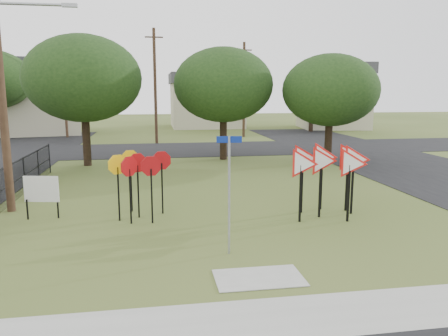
# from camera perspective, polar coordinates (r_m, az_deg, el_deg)

# --- Properties ---
(ground) EXTENTS (140.00, 140.00, 0.00)m
(ground) POSITION_cam_1_polar(r_m,az_deg,el_deg) (12.41, 1.90, -9.71)
(ground) COLOR #40521E
(sidewalk) EXTENTS (30.00, 1.60, 0.02)m
(sidewalk) POSITION_cam_1_polar(r_m,az_deg,el_deg) (8.68, 7.58, -18.87)
(sidewalk) COLOR #96988F
(sidewalk) RESTS_ON ground
(street_right) EXTENTS (8.00, 50.00, 0.02)m
(street_right) POSITION_cam_1_polar(r_m,az_deg,el_deg) (26.11, 24.04, -0.06)
(street_right) COLOR black
(street_right) RESTS_ON ground
(street_far) EXTENTS (60.00, 8.00, 0.02)m
(street_far) POSITION_cam_1_polar(r_m,az_deg,el_deg) (31.81, -5.09, 2.45)
(street_far) COLOR black
(street_far) RESTS_ON ground
(curb_pad) EXTENTS (2.00, 1.20, 0.02)m
(curb_pad) POSITION_cam_1_polar(r_m,az_deg,el_deg) (10.23, 4.59, -14.13)
(curb_pad) COLOR #96988F
(curb_pad) RESTS_ON ground
(street_name_sign) EXTENTS (0.63, 0.10, 3.08)m
(street_name_sign) POSITION_cam_1_polar(r_m,az_deg,el_deg) (11.12, 0.67, -2.60)
(street_name_sign) COLOR #989BA0
(street_name_sign) RESTS_ON ground
(stop_sign_cluster) EXTENTS (2.06, 1.81, 2.20)m
(stop_sign_cluster) POSITION_cam_1_polar(r_m,az_deg,el_deg) (14.59, -11.16, -0.19)
(stop_sign_cluster) COLOR black
(stop_sign_cluster) RESTS_ON ground
(yield_sign_cluster) EXTENTS (3.07, 2.18, 2.46)m
(yield_sign_cluster) POSITION_cam_1_polar(r_m,az_deg,el_deg) (15.05, 13.49, 0.63)
(yield_sign_cluster) COLOR black
(yield_sign_cluster) RESTS_ON ground
(info_board) EXTENTS (1.14, 0.26, 1.45)m
(info_board) POSITION_cam_1_polar(r_m,az_deg,el_deg) (15.57, -22.75, -2.72)
(info_board) COLOR black
(info_board) RESTS_ON ground
(utility_pole_main) EXTENTS (3.55, 0.33, 10.00)m
(utility_pole_main) POSITION_cam_1_polar(r_m,az_deg,el_deg) (16.73, -27.17, 12.45)
(utility_pole_main) COLOR #442F1F
(utility_pole_main) RESTS_ON ground
(far_pole_a) EXTENTS (1.40, 0.24, 9.00)m
(far_pole_a) POSITION_cam_1_polar(r_m,az_deg,el_deg) (35.46, -8.98, 10.58)
(far_pole_a) COLOR #442F1F
(far_pole_a) RESTS_ON ground
(far_pole_b) EXTENTS (1.40, 0.24, 8.50)m
(far_pole_b) POSITION_cam_1_polar(r_m,az_deg,el_deg) (40.31, 2.62, 10.25)
(far_pole_b) COLOR #442F1F
(far_pole_b) RESTS_ON ground
(far_pole_c) EXTENTS (1.40, 0.24, 9.00)m
(far_pole_c) POSITION_cam_1_polar(r_m,az_deg,el_deg) (42.17, -20.14, 9.99)
(far_pole_c) COLOR #442F1F
(far_pole_c) RESTS_ON ground
(fence_run) EXTENTS (0.05, 11.55, 1.50)m
(fence_run) POSITION_cam_1_polar(r_m,az_deg,el_deg) (18.80, -25.54, -1.40)
(fence_run) COLOR black
(fence_run) RESTS_ON ground
(house_left) EXTENTS (10.58, 8.88, 7.20)m
(house_left) POSITION_cam_1_polar(r_m,az_deg,el_deg) (46.94, -24.02, 8.52)
(house_left) COLOR #B9B495
(house_left) RESTS_ON ground
(house_mid) EXTENTS (8.40, 8.40, 6.20)m
(house_mid) POSITION_cam_1_polar(r_m,az_deg,el_deg) (51.85, -2.35, 8.88)
(house_mid) COLOR #B9B495
(house_mid) RESTS_ON ground
(house_right) EXTENTS (8.30, 8.30, 7.20)m
(house_right) POSITION_cam_1_polar(r_m,az_deg,el_deg) (51.61, 14.04, 9.14)
(house_right) COLOR #B9B495
(house_right) RESTS_ON ground
(tree_near_left) EXTENTS (6.40, 6.40, 7.27)m
(tree_near_left) POSITION_cam_1_polar(r_m,az_deg,el_deg) (25.73, -17.93, 11.04)
(tree_near_left) COLOR black
(tree_near_left) RESTS_ON ground
(tree_near_mid) EXTENTS (6.00, 6.00, 6.80)m
(tree_near_mid) POSITION_cam_1_polar(r_m,az_deg,el_deg) (26.80, -0.09, 10.78)
(tree_near_mid) COLOR black
(tree_near_mid) RESTS_ON ground
(tree_near_right) EXTENTS (5.60, 5.60, 6.33)m
(tree_near_right) POSITION_cam_1_polar(r_m,az_deg,el_deg) (26.53, 13.73, 9.83)
(tree_near_right) COLOR black
(tree_near_right) RESTS_ON ground
(tree_far_right) EXTENTS (6.00, 6.00, 6.80)m
(tree_far_right) POSITION_cam_1_polar(r_m,az_deg,el_deg) (46.41, 11.45, 10.27)
(tree_far_right) COLOR black
(tree_far_right) RESTS_ON ground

